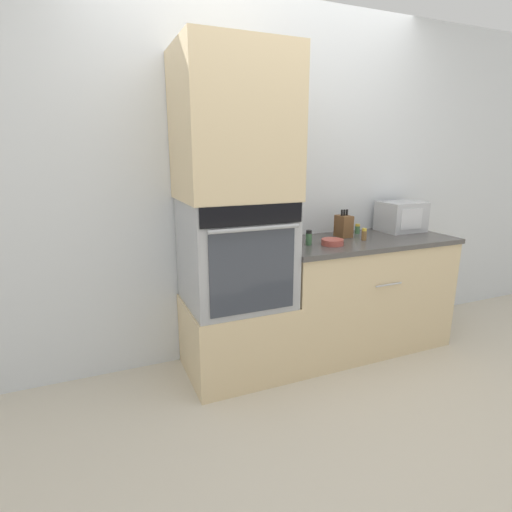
{
  "coord_description": "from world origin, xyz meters",
  "views": [
    {
      "loc": [
        -1.2,
        -2.07,
        1.48
      ],
      "look_at": [
        -0.23,
        0.21,
        0.84
      ],
      "focal_mm": 28.0,
      "sensor_mm": 36.0,
      "label": 1
    }
  ],
  "objects_px": {
    "bowl": "(332,242)",
    "condiment_jar_mid": "(309,238)",
    "condiment_jar_near": "(357,229)",
    "condiment_jar_far": "(364,234)",
    "knife_block": "(344,226)",
    "microwave": "(401,216)",
    "wall_oven": "(236,252)"
  },
  "relations": [
    {
      "from": "microwave",
      "to": "knife_block",
      "type": "relative_size",
      "value": 1.62
    },
    {
      "from": "microwave",
      "to": "bowl",
      "type": "height_order",
      "value": "microwave"
    },
    {
      "from": "wall_oven",
      "to": "condiment_jar_near",
      "type": "bearing_deg",
      "value": 9.22
    },
    {
      "from": "microwave",
      "to": "condiment_jar_mid",
      "type": "height_order",
      "value": "microwave"
    },
    {
      "from": "microwave",
      "to": "knife_block",
      "type": "distance_m",
      "value": 0.57
    },
    {
      "from": "microwave",
      "to": "bowl",
      "type": "distance_m",
      "value": 0.84
    },
    {
      "from": "wall_oven",
      "to": "bowl",
      "type": "bearing_deg",
      "value": -7.54
    },
    {
      "from": "condiment_jar_near",
      "to": "bowl",
      "type": "bearing_deg",
      "value": -146.83
    },
    {
      "from": "bowl",
      "to": "condiment_jar_mid",
      "type": "xyz_separation_m",
      "value": [
        -0.15,
        0.06,
        0.03
      ]
    },
    {
      "from": "microwave",
      "to": "bowl",
      "type": "xyz_separation_m",
      "value": [
        -0.8,
        -0.22,
        -0.1
      ]
    },
    {
      "from": "condiment_jar_near",
      "to": "wall_oven",
      "type": "bearing_deg",
      "value": -170.78
    },
    {
      "from": "microwave",
      "to": "condiment_jar_mid",
      "type": "relative_size",
      "value": 3.22
    },
    {
      "from": "wall_oven",
      "to": "bowl",
      "type": "distance_m",
      "value": 0.69
    },
    {
      "from": "bowl",
      "to": "knife_block",
      "type": "bearing_deg",
      "value": 41.6
    },
    {
      "from": "condiment_jar_near",
      "to": "condiment_jar_far",
      "type": "bearing_deg",
      "value": -115.97
    },
    {
      "from": "condiment_jar_near",
      "to": "microwave",
      "type": "bearing_deg",
      "value": -6.48
    },
    {
      "from": "bowl",
      "to": "condiment_jar_mid",
      "type": "height_order",
      "value": "condiment_jar_mid"
    },
    {
      "from": "condiment_jar_far",
      "to": "knife_block",
      "type": "bearing_deg",
      "value": 111.2
    },
    {
      "from": "condiment_jar_near",
      "to": "knife_block",
      "type": "bearing_deg",
      "value": -161.31
    },
    {
      "from": "knife_block",
      "to": "bowl",
      "type": "xyz_separation_m",
      "value": [
        -0.23,
        -0.21,
        -0.06
      ]
    },
    {
      "from": "microwave",
      "to": "condiment_jar_mid",
      "type": "xyz_separation_m",
      "value": [
        -0.95,
        -0.16,
        -0.07
      ]
    },
    {
      "from": "condiment_jar_far",
      "to": "wall_oven",
      "type": "bearing_deg",
      "value": 177.19
    },
    {
      "from": "microwave",
      "to": "condiment_jar_far",
      "type": "bearing_deg",
      "value": -160.15
    },
    {
      "from": "wall_oven",
      "to": "condiment_jar_mid",
      "type": "xyz_separation_m",
      "value": [
        0.53,
        -0.03,
        0.06
      ]
    },
    {
      "from": "microwave",
      "to": "condiment_jar_near",
      "type": "height_order",
      "value": "microwave"
    },
    {
      "from": "bowl",
      "to": "condiment_jar_near",
      "type": "height_order",
      "value": "condiment_jar_near"
    },
    {
      "from": "condiment_jar_mid",
      "to": "condiment_jar_far",
      "type": "bearing_deg",
      "value": -2.69
    },
    {
      "from": "wall_oven",
      "to": "knife_block",
      "type": "relative_size",
      "value": 3.32
    },
    {
      "from": "condiment_jar_mid",
      "to": "condiment_jar_far",
      "type": "height_order",
      "value": "condiment_jar_mid"
    },
    {
      "from": "knife_block",
      "to": "condiment_jar_far",
      "type": "distance_m",
      "value": 0.18
    },
    {
      "from": "wall_oven",
      "to": "bowl",
      "type": "height_order",
      "value": "wall_oven"
    },
    {
      "from": "wall_oven",
      "to": "condiment_jar_far",
      "type": "height_order",
      "value": "wall_oven"
    }
  ]
}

